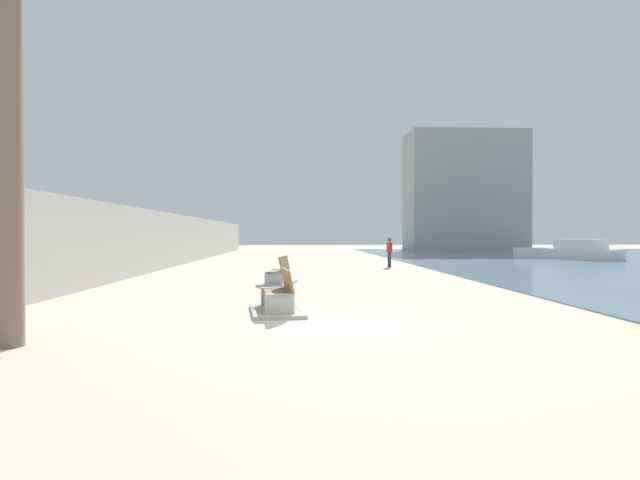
{
  "coord_description": "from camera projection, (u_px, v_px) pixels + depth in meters",
  "views": [
    {
      "loc": [
        -0.56,
        -9.96,
        1.72
      ],
      "look_at": [
        0.59,
        17.22,
        1.44
      ],
      "focal_mm": 30.14,
      "sensor_mm": 36.0,
      "label": 1
    }
  ],
  "objects": [
    {
      "name": "person_walking",
      "position": [
        389.0,
        250.0,
        28.24
      ],
      "size": [
        0.28,
        0.5,
        1.57
      ],
      "color": "#333338",
      "rests_on": "ground"
    },
    {
      "name": "bench_far",
      "position": [
        278.0,
        278.0,
        18.46
      ],
      "size": [
        1.36,
        2.23,
        0.98
      ],
      "color": "#ADAAA3",
      "rests_on": "ground"
    },
    {
      "name": "bench_near",
      "position": [
        278.0,
        302.0,
        11.79
      ],
      "size": [
        1.35,
        2.22,
        0.98
      ],
      "color": "#ADAAA3",
      "rests_on": "ground"
    },
    {
      "name": "ground_plane",
      "position": [
        308.0,
        268.0,
        27.97
      ],
      "size": [
        120.0,
        120.0,
        0.0
      ],
      "primitive_type": "plane",
      "color": "beige"
    },
    {
      "name": "boat_distant",
      "position": [
        569.0,
        252.0,
        37.01
      ],
      "size": [
        4.91,
        7.57,
        1.36
      ],
      "color": "white",
      "rests_on": "water_bay"
    },
    {
      "name": "harbor_building",
      "position": [
        464.0,
        192.0,
        56.61
      ],
      "size": [
        12.0,
        6.0,
        12.42
      ],
      "primitive_type": "cube",
      "color": "#9E9E99",
      "rests_on": "ground"
    },
    {
      "name": "seawall",
      "position": [
        163.0,
        240.0,
        27.64
      ],
      "size": [
        0.8,
        64.0,
        2.84
      ],
      "primitive_type": "cube",
      "color": "#ADAAA3",
      "rests_on": "ground"
    }
  ]
}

